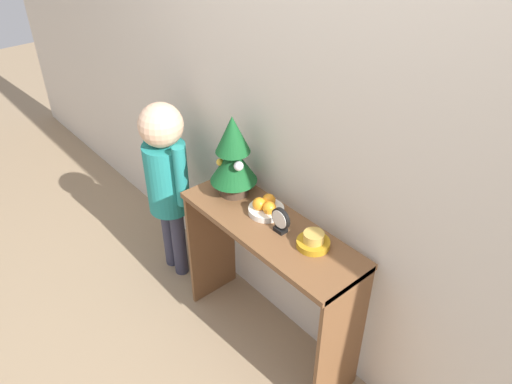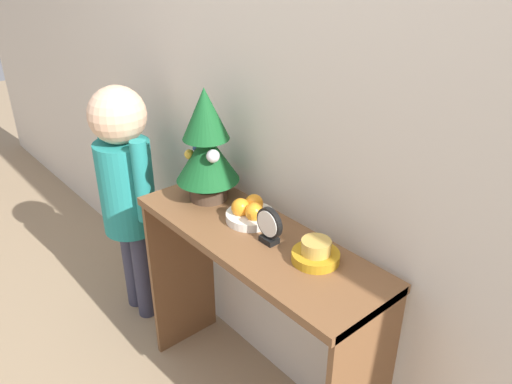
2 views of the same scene
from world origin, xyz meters
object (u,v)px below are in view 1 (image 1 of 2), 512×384
(mini_tree, at_px, (233,156))
(desk_clock, at_px, (281,221))
(child_figure, at_px, (166,171))
(fruit_bowl, at_px, (266,207))
(singing_bowl, at_px, (313,241))

(mini_tree, bearing_deg, desk_clock, -5.00)
(mini_tree, height_order, child_figure, mini_tree)
(child_figure, bearing_deg, desk_clock, 4.60)
(desk_clock, bearing_deg, child_figure, -175.40)
(mini_tree, xyz_separation_m, desk_clock, (0.38, -0.03, -0.15))
(fruit_bowl, height_order, singing_bowl, fruit_bowl)
(fruit_bowl, distance_m, child_figure, 0.74)
(desk_clock, bearing_deg, mini_tree, 175.00)
(mini_tree, bearing_deg, fruit_bowl, 2.74)
(singing_bowl, xyz_separation_m, desk_clock, (-0.17, -0.04, 0.03))
(fruit_bowl, distance_m, singing_bowl, 0.32)
(singing_bowl, bearing_deg, fruit_bowl, 179.06)
(desk_clock, distance_m, child_figure, 0.89)
(desk_clock, relative_size, child_figure, 0.11)
(mini_tree, height_order, desk_clock, mini_tree)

